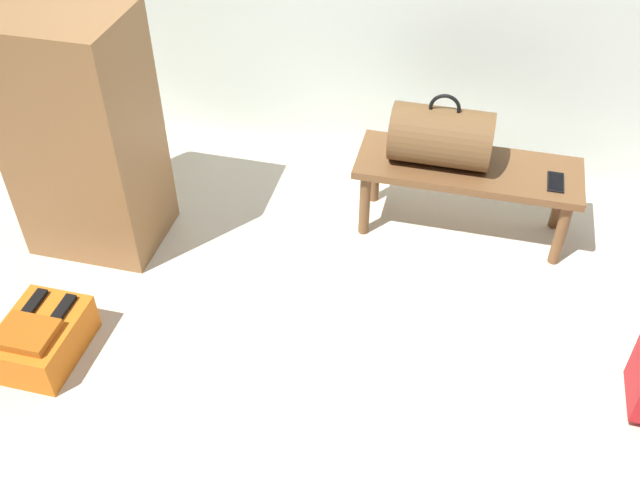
# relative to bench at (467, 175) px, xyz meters

# --- Properties ---
(ground_plane) EXTENTS (6.60, 6.60, 0.00)m
(ground_plane) POSITION_rel_bench_xyz_m (-0.28, -1.05, -0.31)
(ground_plane) COLOR beige
(bench) EXTENTS (1.00, 0.36, 0.37)m
(bench) POSITION_rel_bench_xyz_m (0.00, 0.00, 0.00)
(bench) COLOR brown
(bench) RESTS_ON ground
(duffel_bag_brown) EXTENTS (0.44, 0.26, 0.34)m
(duffel_bag_brown) POSITION_rel_bench_xyz_m (-0.14, -0.00, 0.19)
(duffel_bag_brown) COLOR brown
(duffel_bag_brown) RESTS_ON bench
(cell_phone) EXTENTS (0.07, 0.14, 0.01)m
(cell_phone) POSITION_rel_bench_xyz_m (0.37, -0.04, 0.06)
(cell_phone) COLOR black
(cell_phone) RESTS_ON bench
(backpack_orange) EXTENTS (0.28, 0.38, 0.21)m
(backpack_orange) POSITION_rel_bench_xyz_m (-1.52, -1.17, -0.22)
(backpack_orange) COLOR orange
(backpack_orange) RESTS_ON ground
(side_cabinet) EXTENTS (0.56, 0.44, 1.10)m
(side_cabinet) POSITION_rel_bench_xyz_m (-1.62, -0.43, 0.24)
(side_cabinet) COLOR olive
(side_cabinet) RESTS_ON ground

